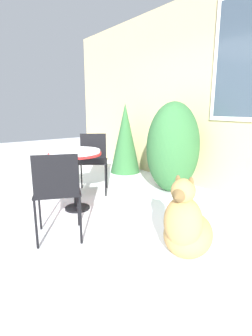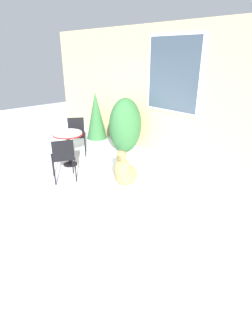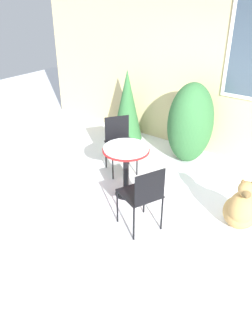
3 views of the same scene
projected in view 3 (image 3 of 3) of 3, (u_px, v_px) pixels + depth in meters
ground_plane at (143, 203)px, 4.82m from camera, size 16.00×16.00×0.00m
house_wall at (221, 68)px, 5.55m from camera, size 8.00×0.10×3.08m
shrub_left at (190, 123)px, 5.67m from camera, size 0.77×0.89×1.42m
evergreen_bush at (127, 105)px, 6.56m from camera, size 0.62×0.62×1.41m
patio_table at (126, 156)px, 4.70m from camera, size 0.67×0.67×0.80m
patio_chair_near_table at (120, 141)px, 5.45m from camera, size 0.63×0.63×0.92m
patio_chair_far_side at (143, 194)px, 4.06m from camera, size 0.60×0.60×0.92m
dog at (241, 209)px, 4.19m from camera, size 0.58×0.69×0.79m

